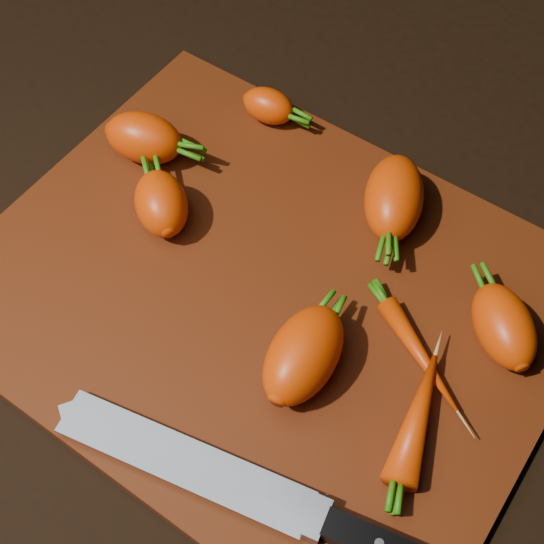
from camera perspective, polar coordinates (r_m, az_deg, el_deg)
The scene contains 11 objects.
ground at distance 0.67m, azimuth -0.49°, elevation -2.21°, with size 2.00×2.00×0.01m, color black.
cutting_board at distance 0.66m, azimuth -0.50°, elevation -1.72°, with size 0.50×0.40×0.01m, color #511F0B.
carrot_0 at distance 0.74m, azimuth -9.62°, elevation 9.92°, with size 0.08×0.05×0.05m, color #DE3E08.
carrot_1 at distance 0.69m, azimuth -8.34°, elevation 5.11°, with size 0.07×0.05×0.05m, color #DE3E08.
carrot_2 at distance 0.69m, azimuth 9.16°, elevation 5.55°, with size 0.09×0.05×0.05m, color #DE3E08.
carrot_3 at distance 0.60m, azimuth 2.39°, elevation -6.24°, with size 0.09×0.05×0.05m, color #DE3E08.
carrot_4 at distance 0.77m, azimuth -0.27°, elevation 12.40°, with size 0.05×0.04×0.04m, color #DE3E08.
carrot_5 at distance 0.64m, azimuth 17.04°, elevation -3.92°, with size 0.08×0.05×0.05m, color #DE3E08.
carrot_6 at distance 0.63m, azimuth 11.11°, elevation -6.15°, with size 0.11×0.02×0.02m, color #DE3E08.
carrot_7 at distance 0.60m, azimuth 10.90°, elevation -10.67°, with size 0.11×0.03×0.03m, color #DE3E08.
knife at distance 0.58m, azimuth -4.88°, elevation -14.75°, with size 0.33×0.09×0.02m.
Camera 1 is at (0.20, -0.28, 0.57)m, focal length 50.00 mm.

